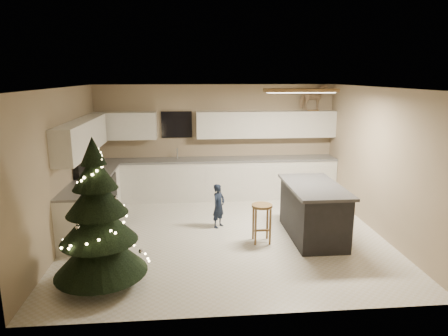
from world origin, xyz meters
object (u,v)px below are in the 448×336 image
Objects in this scene: island at (313,211)px; toddler at (219,206)px; rocking_horse at (314,97)px; bar_stool at (262,214)px; christmas_tree at (98,227)px.

island reaches higher than toddler.
rocking_horse reaches higher than island.
toddler is 1.13× the size of rocking_horse.
island is at bearing 8.83° from bar_stool.
christmas_tree is 2.46× the size of toddler.
rocking_horse is (0.72, 2.55, 1.83)m from island.
rocking_horse is at bearing 43.84° from christmas_tree.
toddler is 3.58m from rocking_horse.
bar_stool is at bearing -97.90° from toddler.
christmas_tree is at bearing -153.22° from bar_stool.
island is 0.95m from bar_stool.
rocking_horse is (2.34, 1.94, 1.89)m from toddler.
island is 0.83× the size of christmas_tree.
rocking_horse reaches higher than christmas_tree.
toddler is (-1.62, 0.61, -0.06)m from island.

